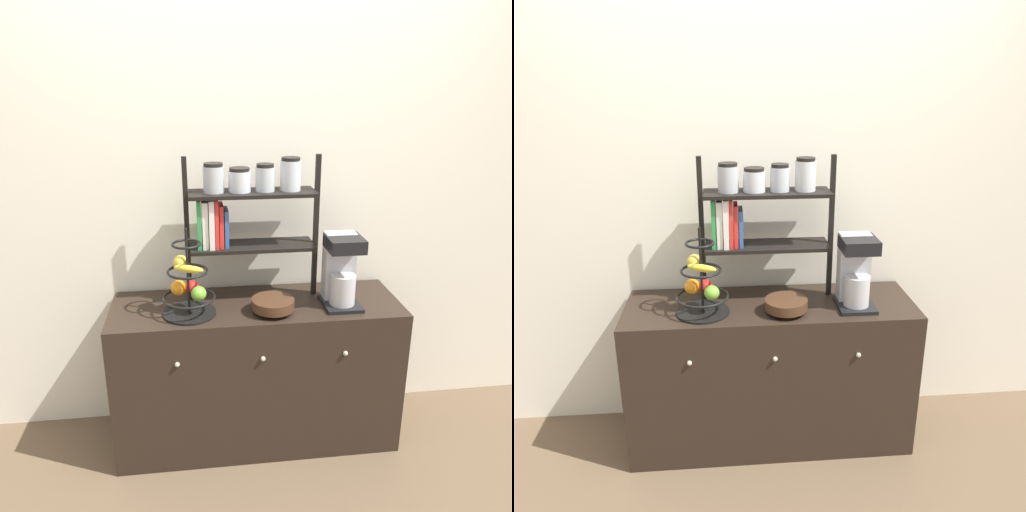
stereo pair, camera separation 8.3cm
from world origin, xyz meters
TOP-DOWN VIEW (x-y plane):
  - ground_plane at (0.00, 0.00)m, footprint 12.00×12.00m
  - wall_back at (0.00, 0.52)m, footprint 7.00×0.05m
  - sideboard at (0.00, 0.24)m, footprint 1.45×0.49m
  - coffee_maker at (0.42, 0.19)m, footprint 0.18×0.22m
  - fruit_stand at (-0.34, 0.17)m, footprint 0.26×0.26m
  - wooden_bowl at (0.07, 0.13)m, footprint 0.21×0.21m
  - shelf_hutch at (-0.06, 0.33)m, footprint 0.67×0.20m

SIDE VIEW (x-z plane):
  - ground_plane at x=0.00m, z-range 0.00..0.00m
  - sideboard at x=0.00m, z-range 0.00..0.79m
  - wooden_bowl at x=0.07m, z-range 0.80..0.87m
  - fruit_stand at x=-0.34m, z-range 0.71..1.14m
  - coffee_maker at x=0.42m, z-range 0.79..1.15m
  - shelf_hutch at x=-0.06m, z-range 0.91..1.64m
  - wall_back at x=0.00m, z-range 0.00..2.60m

